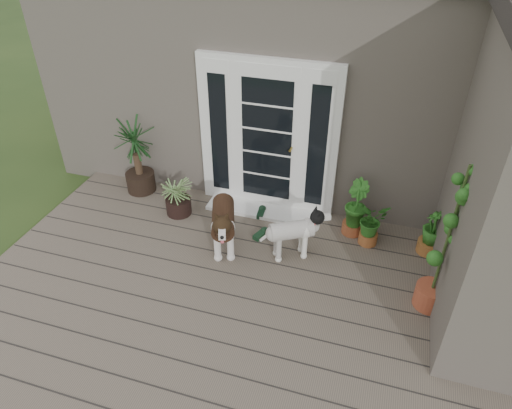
% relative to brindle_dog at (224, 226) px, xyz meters
% --- Properties ---
extents(deck, '(6.20, 4.60, 0.12)m').
position_rel_brindle_dog_xyz_m(deck, '(0.44, -1.07, -0.43)').
color(deck, '#6B5B4C').
rests_on(deck, ground).
extents(house_main, '(7.40, 4.00, 3.10)m').
position_rel_brindle_dog_xyz_m(house_main, '(0.44, 3.18, 1.06)').
color(house_main, '#665E54').
rests_on(house_main, ground).
extents(door_unit, '(1.90, 0.14, 2.15)m').
position_rel_brindle_dog_xyz_m(door_unit, '(0.24, 1.13, 0.70)').
color(door_unit, white).
rests_on(door_unit, deck).
extents(door_step, '(1.60, 0.40, 0.05)m').
position_rel_brindle_dog_xyz_m(door_step, '(0.24, 0.93, -0.35)').
color(door_step, white).
rests_on(door_step, deck).
extents(brindle_dog, '(0.66, 0.97, 0.74)m').
position_rel_brindle_dog_xyz_m(brindle_dog, '(0.00, 0.00, 0.00)').
color(brindle_dog, '#3F2617').
rests_on(brindle_dog, deck).
extents(white_dog, '(0.77, 0.62, 0.60)m').
position_rel_brindle_dog_xyz_m(white_dog, '(0.84, 0.12, -0.07)').
color(white_dog, white).
rests_on(white_dog, deck).
extents(spider_plant, '(0.66, 0.66, 0.63)m').
position_rel_brindle_dog_xyz_m(spider_plant, '(-0.89, 0.55, -0.06)').
color(spider_plant, '#769159').
rests_on(spider_plant, deck).
extents(yucca, '(0.95, 0.95, 1.17)m').
position_rel_brindle_dog_xyz_m(yucca, '(-1.69, 0.93, 0.22)').
color(yucca, black).
rests_on(yucca, deck).
extents(herb_a, '(0.57, 0.57, 0.51)m').
position_rel_brindle_dog_xyz_m(herb_a, '(1.74, 0.67, -0.12)').
color(herb_a, '#19571C').
rests_on(herb_a, deck).
extents(herb_b, '(0.50, 0.50, 0.58)m').
position_rel_brindle_dog_xyz_m(herb_b, '(1.51, 0.83, -0.08)').
color(herb_b, '#1B601E').
rests_on(herb_b, deck).
extents(herb_c, '(0.40, 0.40, 0.51)m').
position_rel_brindle_dog_xyz_m(herb_c, '(2.50, 0.72, -0.12)').
color(herb_c, '#2E661D').
rests_on(herb_c, deck).
extents(sapling, '(0.63, 0.63, 1.87)m').
position_rel_brindle_dog_xyz_m(sapling, '(2.51, -0.22, 0.56)').
color(sapling, '#1E4E16').
rests_on(sapling, deck).
extents(clog_left, '(0.15, 0.28, 0.08)m').
position_rel_brindle_dog_xyz_m(clog_left, '(0.24, 0.85, -0.33)').
color(clog_left, black).
rests_on(clog_left, deck).
extents(clog_right, '(0.22, 0.30, 0.08)m').
position_rel_brindle_dog_xyz_m(clog_right, '(0.37, 0.38, -0.33)').
color(clog_right, '#13311B').
rests_on(clog_right, deck).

